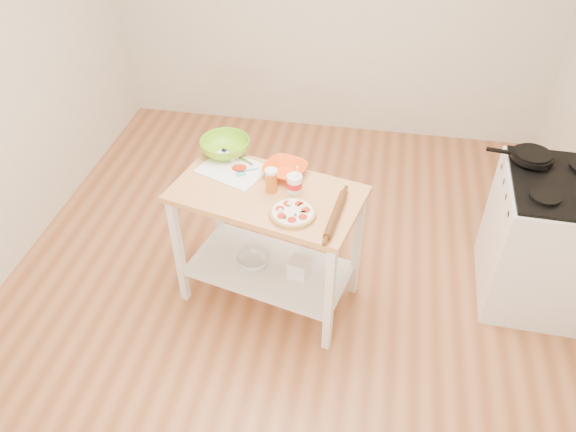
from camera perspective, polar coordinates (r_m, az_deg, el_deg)
The scene contains 15 objects.
room_shell at distance 3.19m, azimuth -0.29°, elevation 9.78°, with size 4.04×4.54×2.74m.
prep_island at distance 3.53m, azimuth -2.07°, elevation -0.78°, with size 1.24×0.86×0.90m.
gas_stove at distance 4.04m, azimuth 24.49°, elevation -2.24°, with size 0.67×0.78×1.11m.
skillet at distance 3.87m, azimuth 23.46°, elevation 5.61°, with size 0.41×0.26×0.03m.
pizza at distance 3.19m, azimuth 0.47°, elevation 0.33°, with size 0.27×0.27×0.04m.
cutting_board at distance 3.57m, azimuth -5.59°, elevation 4.79°, with size 0.48×0.43×0.04m.
spatula at distance 3.52m, azimuth -4.27°, elevation 4.50°, with size 0.13×0.11×0.01m.
knife at distance 3.68m, azimuth -5.60°, elevation 6.19°, with size 0.25×0.15×0.01m.
orange_bowl at distance 3.50m, azimuth -0.31°, elevation 4.70°, with size 0.26×0.26×0.06m, color #FF5611.
green_bowl at distance 3.71m, azimuth -6.41°, elevation 7.01°, with size 0.32×0.32×0.10m, color #71B817.
beer_pint at distance 3.34m, azimuth -1.70°, elevation 3.65°, with size 0.08×0.08×0.15m.
yogurt_tub at distance 3.34m, azimuth 0.66°, elevation 3.29°, with size 0.10×0.10×0.20m.
rolling_pin at distance 3.18m, azimuth 4.86°, elevation 0.16°, with size 0.05×0.05×0.41m, color brown.
shelf_glass_bowl at distance 3.80m, azimuth -3.58°, elevation -4.51°, with size 0.22×0.22×0.07m, color silver.
shelf_bin at distance 3.70m, azimuth 1.14°, elevation -5.25°, with size 0.13×0.13×0.13m, color white.
Camera 1 is at (0.51, -2.71, 2.94)m, focal length 35.00 mm.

